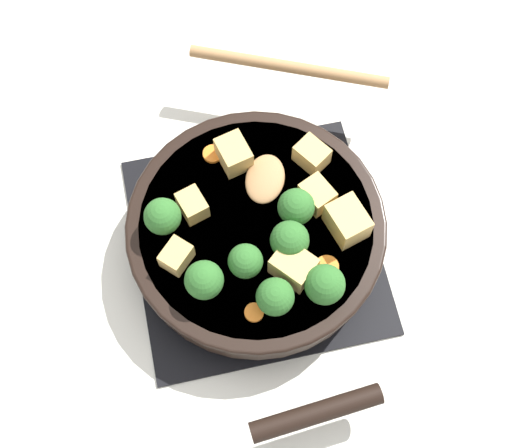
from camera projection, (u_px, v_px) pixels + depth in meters
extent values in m
plane|color=silver|center=(256.00, 245.00, 0.93)|extent=(2.40, 2.40, 0.00)
cube|color=black|center=(256.00, 244.00, 0.93)|extent=(0.31, 0.31, 0.01)
torus|color=black|center=(256.00, 240.00, 0.91)|extent=(0.24, 0.24, 0.01)
cube|color=black|center=(256.00, 240.00, 0.91)|extent=(0.01, 0.23, 0.01)
cube|color=black|center=(256.00, 240.00, 0.91)|extent=(0.23, 0.01, 0.01)
cylinder|color=black|center=(256.00, 231.00, 0.88)|extent=(0.31, 0.31, 0.05)
cylinder|color=brown|center=(256.00, 230.00, 0.88)|extent=(0.29, 0.29, 0.04)
torus|color=black|center=(256.00, 225.00, 0.87)|extent=(0.32, 0.32, 0.01)
cylinder|color=black|center=(316.00, 413.00, 0.79)|extent=(0.04, 0.15, 0.02)
ellipsoid|color=#A87A4C|center=(265.00, 179.00, 0.88)|extent=(0.08, 0.07, 0.01)
cylinder|color=#A87A4C|center=(289.00, 67.00, 0.94)|extent=(0.12, 0.25, 0.02)
cube|color=tan|center=(347.00, 221.00, 0.84)|extent=(0.06, 0.05, 0.04)
cube|color=tan|center=(293.00, 266.00, 0.82)|extent=(0.06, 0.06, 0.04)
cube|color=tan|center=(176.00, 256.00, 0.83)|extent=(0.04, 0.04, 0.03)
cube|color=tan|center=(234.00, 154.00, 0.88)|extent=(0.05, 0.04, 0.03)
cube|color=tan|center=(317.00, 195.00, 0.86)|extent=(0.05, 0.04, 0.03)
cube|color=tan|center=(192.00, 205.00, 0.86)|extent=(0.04, 0.04, 0.03)
cube|color=tan|center=(312.00, 155.00, 0.88)|extent=(0.05, 0.05, 0.03)
cylinder|color=#709956|center=(246.00, 267.00, 0.83)|extent=(0.01, 0.01, 0.01)
sphere|color=#2D6628|center=(245.00, 261.00, 0.81)|extent=(0.04, 0.04, 0.04)
cylinder|color=#709956|center=(272.00, 303.00, 0.82)|extent=(0.01, 0.01, 0.01)
sphere|color=#2D6628|center=(273.00, 297.00, 0.80)|extent=(0.04, 0.04, 0.04)
cylinder|color=#709956|center=(296.00, 217.00, 0.86)|extent=(0.01, 0.01, 0.01)
sphere|color=#2D6628|center=(297.00, 209.00, 0.84)|extent=(0.04, 0.04, 0.04)
cylinder|color=#709956|center=(289.00, 247.00, 0.84)|extent=(0.01, 0.01, 0.01)
sphere|color=#2D6628|center=(290.00, 240.00, 0.82)|extent=(0.05, 0.05, 0.05)
cylinder|color=#709956|center=(205.00, 286.00, 0.83)|extent=(0.01, 0.01, 0.01)
sphere|color=#2D6628|center=(204.00, 280.00, 0.80)|extent=(0.05, 0.05, 0.05)
cylinder|color=#709956|center=(165.00, 224.00, 0.86)|extent=(0.01, 0.01, 0.01)
sphere|color=#2D6628|center=(163.00, 216.00, 0.83)|extent=(0.04, 0.04, 0.04)
cylinder|color=#709956|center=(323.00, 291.00, 0.82)|extent=(0.01, 0.01, 0.01)
sphere|color=#2D6628|center=(325.00, 284.00, 0.80)|extent=(0.05, 0.05, 0.05)
cylinder|color=orange|center=(254.00, 313.00, 0.82)|extent=(0.02, 0.02, 0.01)
cylinder|color=orange|center=(213.00, 154.00, 0.89)|extent=(0.02, 0.02, 0.01)
cylinder|color=orange|center=(327.00, 267.00, 0.84)|extent=(0.03, 0.03, 0.01)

